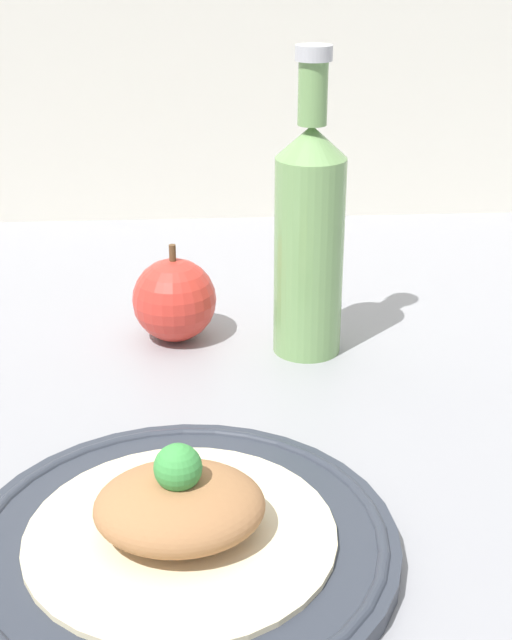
{
  "coord_description": "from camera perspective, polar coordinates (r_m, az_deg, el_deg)",
  "views": [
    {
      "loc": [
        -7.8,
        -59.4,
        35.3
      ],
      "look_at": [
        -4.12,
        -1.44,
        9.27
      ],
      "focal_mm": 50.0,
      "sensor_mm": 36.0,
      "label": 1
    }
  ],
  "objects": [
    {
      "name": "ground_plane",
      "position": [
        0.71,
        3.3,
        -7.81
      ],
      "size": [
        180.0,
        110.0,
        4.0
      ],
      "primitive_type": "cube",
      "color": "gray"
    },
    {
      "name": "plate",
      "position": [
        0.56,
        -4.81,
        -14.05
      ],
      "size": [
        26.59,
        26.59,
        1.53
      ],
      "color": "#2D333D",
      "rests_on": "ground_plane"
    },
    {
      "name": "plated_food",
      "position": [
        0.55,
        -4.9,
        -12.18
      ],
      "size": [
        18.94,
        18.94,
        6.43
      ],
      "color": "beige",
      "rests_on": "plate"
    },
    {
      "name": "cider_bottle",
      "position": [
        0.77,
        3.42,
        5.44
      ],
      "size": [
        6.02,
        6.02,
        26.49
      ],
      "color": "#729E5B",
      "rests_on": "ground_plane"
    },
    {
      "name": "apple",
      "position": [
        0.81,
        -5.25,
        1.3
      ],
      "size": [
        7.66,
        7.66,
        9.13
      ],
      "color": "red",
      "rests_on": "ground_plane"
    }
  ]
}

